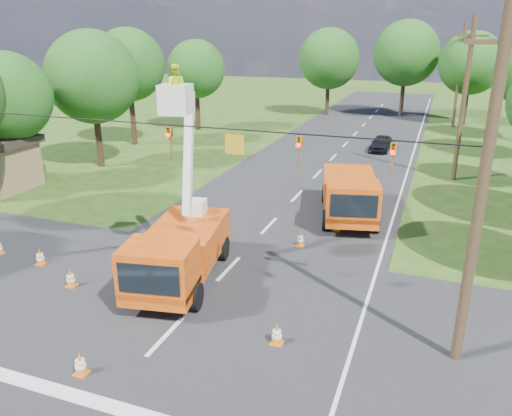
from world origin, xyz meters
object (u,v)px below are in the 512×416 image
at_px(tree_left_e, 129,65).
at_px(tree_far_b, 406,53).
at_px(traffic_cone_7, 363,189).
at_px(pole_right_mid, 464,99).
at_px(tree_left_d, 92,77).
at_px(tree_left_f, 196,69).
at_px(traffic_cone_3, 337,224).
at_px(bucket_truck, 179,241).
at_px(second_truck, 350,194).
at_px(traffic_cone_8, 277,334).
at_px(traffic_cone_0, 80,364).
at_px(tree_far_a, 329,59).
at_px(pole_right_near, 481,193).
at_px(distant_car, 381,143).
at_px(traffic_cone_2, 300,239).
at_px(traffic_cone_4, 71,278).
at_px(ground_worker, 159,262).
at_px(pole_right_far, 459,74).
at_px(tree_far_c, 471,63).
at_px(traffic_cone_5, 40,257).
at_px(tree_left_c, 6,97).

relative_size(tree_left_e, tree_far_b, 0.91).
distance_m(traffic_cone_7, pole_right_mid, 8.73).
xyz_separation_m(tree_left_d, tree_left_f, (0.20, 15.00, -0.44)).
xyz_separation_m(traffic_cone_3, tree_left_f, (-18.02, 21.40, 5.33)).
bearing_deg(bucket_truck, tree_far_b, 73.93).
bearing_deg(tree_left_f, second_truck, -46.86).
bearing_deg(traffic_cone_8, traffic_cone_3, 90.92).
bearing_deg(tree_far_b, traffic_cone_8, -89.54).
bearing_deg(tree_left_e, traffic_cone_0, -59.55).
relative_size(bucket_truck, pole_right_mid, 0.80).
distance_m(traffic_cone_3, traffic_cone_7, 6.02).
bearing_deg(tree_far_a, traffic_cone_0, -85.52).
relative_size(traffic_cone_8, pole_right_near, 0.07).
relative_size(second_truck, distant_car, 1.94).
bearing_deg(traffic_cone_7, bucket_truck, -110.25).
height_order(traffic_cone_2, traffic_cone_4, same).
height_order(traffic_cone_0, traffic_cone_4, same).
bearing_deg(ground_worker, tree_left_e, 117.29).
relative_size(distant_car, tree_far_b, 0.35).
distance_m(bucket_truck, pole_right_far, 39.92).
distance_m(ground_worker, pole_right_far, 40.49).
distance_m(distant_car, traffic_cone_3, 18.08).
relative_size(pole_right_mid, tree_left_e, 1.06).
distance_m(traffic_cone_3, traffic_cone_4, 12.12).
relative_size(traffic_cone_0, tree_far_b, 0.07).
bearing_deg(pole_right_mid, pole_right_far, 90.00).
relative_size(pole_right_near, tree_left_f, 1.19).
distance_m(traffic_cone_8, tree_far_b, 46.58).
bearing_deg(pole_right_near, tree_left_d, 147.45).
height_order(bucket_truck, tree_far_c, tree_far_c).
bearing_deg(pole_right_mid, tree_far_a, 120.41).
bearing_deg(tree_left_e, distant_car, 13.26).
bearing_deg(second_truck, tree_left_f, 119.85).
relative_size(pole_right_far, tree_far_b, 0.97).
relative_size(traffic_cone_2, tree_left_e, 0.08).
distance_m(traffic_cone_3, tree_left_f, 28.48).
xyz_separation_m(ground_worker, traffic_cone_8, (5.39, -2.26, -0.50)).
relative_size(traffic_cone_5, tree_left_c, 0.09).
distance_m(tree_left_c, tree_left_e, 13.05).
bearing_deg(traffic_cone_4, traffic_cone_3, 47.51).
bearing_deg(traffic_cone_2, pole_right_far, 79.20).
bearing_deg(tree_far_a, distant_car, -63.72).
bearing_deg(pole_right_far, tree_left_d, -133.23).
relative_size(distant_car, traffic_cone_3, 5.07).
height_order(distant_car, pole_right_mid, pole_right_mid).
height_order(pole_right_near, tree_far_c, pole_right_near).
xyz_separation_m(distant_car, tree_far_a, (-8.06, 16.32, 5.58)).
bearing_deg(pole_right_mid, tree_far_b, 102.41).
xyz_separation_m(traffic_cone_8, pole_right_mid, (5.13, 21.13, 4.75)).
xyz_separation_m(distant_car, traffic_cone_0, (-4.35, -31.06, -0.25)).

